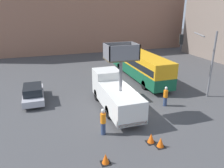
# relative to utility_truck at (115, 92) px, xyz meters

# --- Properties ---
(ground_plane) EXTENTS (120.00, 120.00, 0.00)m
(ground_plane) POSITION_rel_utility_truck_xyz_m (1.11, -1.01, -1.53)
(ground_plane) COLOR #424244
(building_backdrop_far) EXTENTS (44.00, 10.00, 17.85)m
(building_backdrop_far) POSITION_rel_utility_truck_xyz_m (1.11, 28.98, 7.40)
(building_backdrop_far) COLOR #936651
(building_backdrop_far) RESTS_ON ground_plane
(utility_truck) EXTENTS (2.31, 7.31, 5.79)m
(utility_truck) POSITION_rel_utility_truck_xyz_m (0.00, 0.00, 0.00)
(utility_truck) COLOR silver
(utility_truck) RESTS_ON ground_plane
(city_bus) EXTENTS (2.49, 12.31, 3.16)m
(city_bus) POSITION_rel_utility_truck_xyz_m (5.59, 7.28, 0.32)
(city_bus) COLOR #145638
(city_bus) RESTS_ON ground_plane
(traffic_light_pole) EXTENTS (3.09, 2.84, 6.24)m
(traffic_light_pole) POSITION_rel_utility_truck_xyz_m (8.49, 0.20, 2.67)
(traffic_light_pole) COLOR slate
(traffic_light_pole) RESTS_ON ground_plane
(road_worker_near_truck) EXTENTS (0.38, 0.38, 1.94)m
(road_worker_near_truck) POSITION_rel_utility_truck_xyz_m (-2.03, -3.48, -0.55)
(road_worker_near_truck) COLOR navy
(road_worker_near_truck) RESTS_ON ground_plane
(road_worker_directing) EXTENTS (0.38, 0.38, 1.79)m
(road_worker_directing) POSITION_rel_utility_truck_xyz_m (4.42, -0.80, -0.63)
(road_worker_directing) COLOR navy
(road_worker_directing) RESTS_ON ground_plane
(traffic_cone_near_truck) EXTENTS (0.57, 0.57, 0.65)m
(traffic_cone_near_truck) POSITION_rel_utility_truck_xyz_m (0.97, -5.98, -1.22)
(traffic_cone_near_truck) COLOR black
(traffic_cone_near_truck) RESTS_ON ground_plane
(traffic_cone_mid_road) EXTENTS (0.55, 0.55, 0.63)m
(traffic_cone_mid_road) POSITION_rel_utility_truck_xyz_m (-2.73, -6.37, -1.23)
(traffic_cone_mid_road) COLOR black
(traffic_cone_mid_road) RESTS_ON ground_plane
(traffic_cone_far_side) EXTENTS (0.58, 0.58, 0.66)m
(traffic_cone_far_side) POSITION_rel_utility_truck_xyz_m (0.62, -5.39, -1.22)
(traffic_cone_far_side) COLOR black
(traffic_cone_far_side) RESTS_ON ground_plane
(parked_car_curbside) EXTENTS (1.81, 4.55, 1.53)m
(parked_car_curbside) POSITION_rel_utility_truck_xyz_m (-6.59, 3.92, -0.76)
(parked_car_curbside) COLOR #A8A8B2
(parked_car_curbside) RESTS_ON ground_plane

